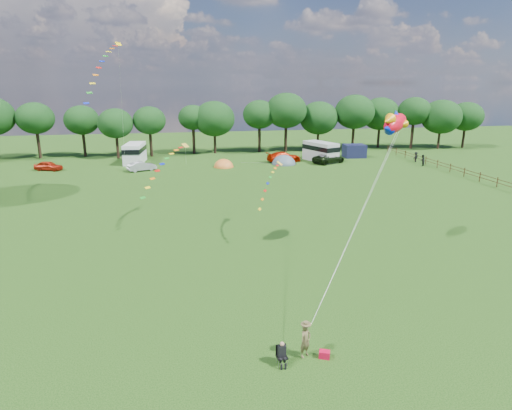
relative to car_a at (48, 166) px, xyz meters
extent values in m
plane|color=black|center=(22.80, -44.60, -0.66)|extent=(180.00, 180.00, 0.00)
cylinder|color=black|center=(-4.10, 11.10, 1.47)|extent=(0.49, 0.49, 4.25)
ellipsoid|color=black|center=(-4.10, 11.10, 5.79)|extent=(5.86, 5.86, 4.98)
cylinder|color=black|center=(2.78, 11.72, 1.29)|extent=(0.47, 0.47, 3.90)
ellipsoid|color=black|center=(2.78, 11.72, 5.34)|extent=(5.58, 5.58, 4.74)
cylinder|color=black|center=(8.44, 8.67, 1.12)|extent=(0.44, 0.44, 3.56)
ellipsoid|color=black|center=(8.44, 8.67, 4.98)|extent=(5.56, 5.56, 4.73)
cylinder|color=black|center=(13.71, 9.63, 1.32)|extent=(0.47, 0.47, 3.95)
ellipsoid|color=black|center=(13.71, 9.63, 5.29)|extent=(5.33, 5.33, 4.53)
cylinder|color=black|center=(20.88, 11.43, 1.51)|extent=(0.50, 0.50, 4.33)
ellipsoid|color=black|center=(20.88, 11.43, 5.53)|extent=(4.95, 4.95, 4.21)
cylinder|color=black|center=(24.51, 10.97, 1.00)|extent=(0.43, 0.43, 3.31)
ellipsoid|color=black|center=(24.51, 10.97, 5.29)|extent=(7.03, 7.03, 5.98)
cylinder|color=black|center=(32.46, 11.20, 1.52)|extent=(0.50, 0.50, 4.36)
ellipsoid|color=black|center=(32.46, 11.20, 5.90)|extent=(5.84, 5.84, 4.97)
cylinder|color=black|center=(37.05, 10.33, 1.62)|extent=(0.51, 0.51, 4.55)
ellipsoid|color=black|center=(37.05, 10.33, 6.57)|extent=(7.15, 7.15, 6.08)
cylinder|color=black|center=(43.29, 11.03, 0.95)|extent=(0.42, 0.42, 3.21)
ellipsoid|color=black|center=(43.29, 11.03, 5.14)|extent=(6.90, 6.90, 5.86)
cylinder|color=black|center=(49.78, 10.37, 1.43)|extent=(0.48, 0.48, 4.17)
ellipsoid|color=black|center=(49.78, 10.37, 6.20)|extent=(7.16, 7.16, 6.09)
cylinder|color=black|center=(55.77, 12.29, 1.17)|extent=(0.45, 0.45, 3.66)
ellipsoid|color=black|center=(55.77, 12.29, 5.65)|extent=(7.05, 7.05, 5.99)
cylinder|color=black|center=(61.22, 9.77, 1.67)|extent=(0.52, 0.52, 4.65)
ellipsoid|color=black|center=(61.22, 9.77, 6.22)|extent=(5.96, 5.96, 5.06)
cylinder|color=black|center=(65.96, 8.45, 0.93)|extent=(0.42, 0.42, 3.19)
ellipsoid|color=black|center=(65.96, 8.45, 5.24)|extent=(7.23, 7.23, 6.14)
cylinder|color=black|center=(71.35, 8.84, 1.10)|extent=(0.44, 0.44, 3.52)
ellipsoid|color=black|center=(71.35, 8.84, 5.20)|extent=(6.22, 6.22, 5.28)
cylinder|color=#472D19|center=(54.80, -20.60, -0.06)|extent=(0.12, 0.12, 1.20)
cylinder|color=#472D19|center=(54.80, -22.10, 0.29)|extent=(0.08, 3.00, 0.08)
cylinder|color=#472D19|center=(54.80, -22.10, -0.11)|extent=(0.08, 3.00, 0.08)
cylinder|color=#472D19|center=(54.80, -17.60, -0.06)|extent=(0.12, 0.12, 1.20)
cylinder|color=#472D19|center=(54.80, -19.10, 0.29)|extent=(0.08, 3.00, 0.08)
cylinder|color=#472D19|center=(54.80, -19.10, -0.11)|extent=(0.08, 3.00, 0.08)
cylinder|color=#472D19|center=(54.80, -14.60, -0.06)|extent=(0.12, 0.12, 1.20)
cylinder|color=#472D19|center=(54.80, -16.10, 0.29)|extent=(0.08, 3.00, 0.08)
cylinder|color=#472D19|center=(54.80, -16.10, -0.11)|extent=(0.08, 3.00, 0.08)
cylinder|color=#472D19|center=(54.80, -11.60, -0.06)|extent=(0.12, 0.12, 1.20)
cylinder|color=#472D19|center=(54.80, -13.10, 0.29)|extent=(0.08, 3.00, 0.08)
cylinder|color=#472D19|center=(54.80, -13.10, -0.11)|extent=(0.08, 3.00, 0.08)
cylinder|color=#472D19|center=(54.80, -8.60, -0.06)|extent=(0.12, 0.12, 1.20)
cylinder|color=#472D19|center=(54.80, -10.10, 0.29)|extent=(0.08, 3.00, 0.08)
cylinder|color=#472D19|center=(54.80, -10.10, -0.11)|extent=(0.08, 3.00, 0.08)
cylinder|color=#472D19|center=(54.80, -5.60, -0.06)|extent=(0.12, 0.12, 1.20)
cylinder|color=#472D19|center=(54.80, -7.10, 0.29)|extent=(0.08, 3.00, 0.08)
cylinder|color=#472D19|center=(54.80, -7.10, -0.11)|extent=(0.08, 3.00, 0.08)
cylinder|color=#472D19|center=(54.80, -2.60, -0.06)|extent=(0.12, 0.12, 1.20)
cylinder|color=#472D19|center=(54.80, -4.10, 0.29)|extent=(0.08, 3.00, 0.08)
cylinder|color=#472D19|center=(54.80, -4.10, -0.11)|extent=(0.08, 3.00, 0.08)
cylinder|color=#472D19|center=(54.80, 0.40, -0.06)|extent=(0.12, 0.12, 1.20)
cylinder|color=#472D19|center=(54.80, -1.10, 0.29)|extent=(0.08, 3.00, 0.08)
cylinder|color=#472D19|center=(54.80, -1.10, -0.11)|extent=(0.08, 3.00, 0.08)
cylinder|color=#472D19|center=(54.80, 3.40, -0.06)|extent=(0.12, 0.12, 1.20)
cylinder|color=#472D19|center=(54.80, 1.90, 0.29)|extent=(0.08, 3.00, 0.08)
cylinder|color=#472D19|center=(54.80, 1.90, -0.11)|extent=(0.08, 3.00, 0.08)
cylinder|color=#472D19|center=(54.80, 6.40, -0.06)|extent=(0.12, 0.12, 1.20)
cylinder|color=#472D19|center=(54.80, 4.90, 0.29)|extent=(0.08, 3.00, 0.08)
cylinder|color=#472D19|center=(54.80, 4.90, -0.11)|extent=(0.08, 3.00, 0.08)
imported|color=#A51F0C|center=(0.00, 0.00, 0.00)|extent=(4.24, 2.76, 1.32)
imported|color=gray|center=(12.92, -2.74, 0.00)|extent=(3.96, 2.77, 1.31)
imported|color=#AB1801|center=(34.23, 0.43, 0.12)|extent=(5.48, 3.04, 1.56)
imported|color=black|center=(40.74, -1.90, 0.07)|extent=(5.90, 4.38, 1.47)
cube|color=silver|center=(11.52, 3.89, 0.83)|extent=(3.18, 6.20, 2.98)
cube|color=black|center=(11.52, 3.89, 1.44)|extent=(3.25, 6.32, 0.71)
cylinder|color=black|center=(11.31, 2.03, -0.24)|extent=(0.87, 0.40, 0.84)
cylinder|color=black|center=(11.73, 5.75, -0.24)|extent=(0.87, 0.40, 0.84)
cube|color=#B4B4B6|center=(40.09, 0.18, 0.83)|extent=(4.53, 6.46, 2.97)
cube|color=black|center=(40.09, 0.18, 1.43)|extent=(4.62, 6.59, 0.70)
cylinder|color=black|center=(40.77, -1.56, -0.24)|extent=(0.89, 0.59, 0.84)
cylinder|color=black|center=(39.41, 1.93, -0.24)|extent=(0.89, 0.59, 0.84)
ellipsoid|color=orange|center=(24.51, -2.07, -0.64)|extent=(2.83, 3.25, 2.32)
cylinder|color=orange|center=(24.51, -2.07, -0.62)|extent=(2.97, 2.97, 0.08)
ellipsoid|color=#485964|center=(33.76, -1.36, -0.64)|extent=(3.50, 4.03, 2.74)
cylinder|color=#485964|center=(33.76, -1.36, -0.62)|extent=(3.68, 3.68, 0.08)
cube|color=#151837|center=(46.72, 2.46, 0.40)|extent=(3.56, 2.97, 2.12)
imported|color=brown|center=(22.96, -47.65, 0.15)|extent=(0.70, 0.64, 1.61)
cylinder|color=#99999E|center=(21.58, -48.28, -0.45)|extent=(0.02, 0.02, 0.41)
cylinder|color=#99999E|center=(21.97, -48.28, -0.45)|extent=(0.02, 0.02, 0.41)
cylinder|color=#99999E|center=(21.58, -47.88, -0.45)|extent=(0.02, 0.02, 0.41)
cylinder|color=#99999E|center=(21.97, -47.88, -0.45)|extent=(0.02, 0.02, 0.41)
cube|color=black|center=(21.78, -48.08, -0.25)|extent=(0.49, 0.48, 0.04)
cube|color=black|center=(21.78, -47.87, 0.01)|extent=(0.46, 0.08, 0.49)
cube|color=black|center=(21.78, -48.04, 0.04)|extent=(0.35, 0.24, 0.52)
sphere|color=tan|center=(21.78, -48.06, 0.39)|extent=(0.20, 0.20, 0.20)
cube|color=red|center=(23.78, -47.92, -0.49)|extent=(0.57, 0.49, 0.34)
ellipsoid|color=red|center=(32.47, -36.43, 8.57)|extent=(3.01, 2.79, 1.73)
ellipsoid|color=#FFF425|center=(32.47, -36.43, 8.43)|extent=(1.88, 1.73, 0.95)
cone|color=orange|center=(31.47, -37.28, 8.84)|extent=(1.30, 1.27, 0.91)
cone|color=#0017BD|center=(31.47, -37.28, 8.30)|extent=(1.30, 1.27, 0.91)
cone|color=#0017BD|center=(32.53, -36.37, 9.13)|extent=(0.98, 1.00, 0.77)
sphere|color=white|center=(33.05, -35.52, 8.73)|extent=(0.29, 0.29, 0.29)
sphere|color=black|center=(33.08, -35.44, 8.73)|extent=(0.14, 0.14, 0.14)
cube|color=yellow|center=(12.66, -16.77, 14.93)|extent=(0.71, 0.68, 0.34)
cube|color=red|center=(12.39, -17.27, 14.70)|extent=(0.54, 0.42, 0.09)
cube|color=orange|center=(12.12, -17.76, 14.44)|extent=(0.54, 0.42, 0.10)
cube|color=yellow|center=(11.85, -18.26, 14.09)|extent=(0.53, 0.42, 0.11)
cube|color=#198C1E|center=(11.58, -18.75, 13.67)|extent=(0.53, 0.41, 0.12)
cube|color=#0C1EB2|center=(11.31, -19.25, 13.16)|extent=(0.53, 0.41, 0.13)
cube|color=red|center=(11.04, -19.74, 12.58)|extent=(0.53, 0.41, 0.14)
cube|color=orange|center=(10.77, -20.24, 11.91)|extent=(0.53, 0.40, 0.15)
cube|color=yellow|center=(10.50, -20.73, 11.17)|extent=(0.52, 0.40, 0.15)
cube|color=#198C1E|center=(10.23, -21.23, 10.34)|extent=(0.52, 0.39, 0.16)
cube|color=#0C1EB2|center=(9.96, -21.72, 9.44)|extent=(0.52, 0.39, 0.17)
cube|color=gold|center=(18.56, -25.42, 5.90)|extent=(0.71, 0.72, 0.34)
cube|color=red|center=(18.16, -25.87, 5.79)|extent=(0.49, 0.50, 0.09)
cube|color=orange|center=(17.75, -26.32, 5.64)|extent=(0.49, 0.49, 0.10)
cube|color=yellow|center=(17.35, -26.77, 5.42)|extent=(0.49, 0.49, 0.11)
cube|color=#198C1E|center=(16.94, -27.22, 5.11)|extent=(0.49, 0.49, 0.12)
cube|color=#0C1EB2|center=(16.54, -27.67, 4.72)|extent=(0.48, 0.49, 0.13)
cube|color=red|center=(16.13, -28.12, 4.25)|extent=(0.48, 0.48, 0.14)
cube|color=orange|center=(15.73, -28.57, 3.70)|extent=(0.48, 0.48, 0.15)
cube|color=yellow|center=(15.32, -29.02, 3.08)|extent=(0.47, 0.48, 0.15)
cube|color=#198C1E|center=(14.92, -29.47, 2.37)|extent=(0.47, 0.47, 0.16)
cube|color=yellow|center=(26.04, -29.92, 4.86)|extent=(0.63, 0.66, 0.32)
cube|color=red|center=(25.73, -30.46, 4.79)|extent=(0.38, 0.51, 0.09)
cube|color=orange|center=(25.41, -31.00, 4.67)|extent=(0.38, 0.51, 0.10)
cube|color=yellow|center=(25.10, -31.54, 4.48)|extent=(0.38, 0.51, 0.11)
cube|color=#198C1E|center=(24.78, -32.08, 4.21)|extent=(0.38, 0.51, 0.12)
cube|color=#0C1EB2|center=(24.47, -32.62, 3.86)|extent=(0.37, 0.50, 0.12)
cube|color=red|center=(24.15, -33.16, 3.43)|extent=(0.37, 0.50, 0.13)
cube|color=orange|center=(23.84, -33.70, 2.91)|extent=(0.36, 0.50, 0.14)
cube|color=yellow|center=(23.52, -34.24, 2.32)|extent=(0.36, 0.50, 0.14)
imported|color=black|center=(53.53, -6.69, 0.18)|extent=(0.95, 0.91, 1.68)
imported|color=black|center=(54.36, -3.47, 0.13)|extent=(1.12, 0.90, 1.57)
camera|label=1|loc=(17.69, -63.61, 11.21)|focal=30.00mm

